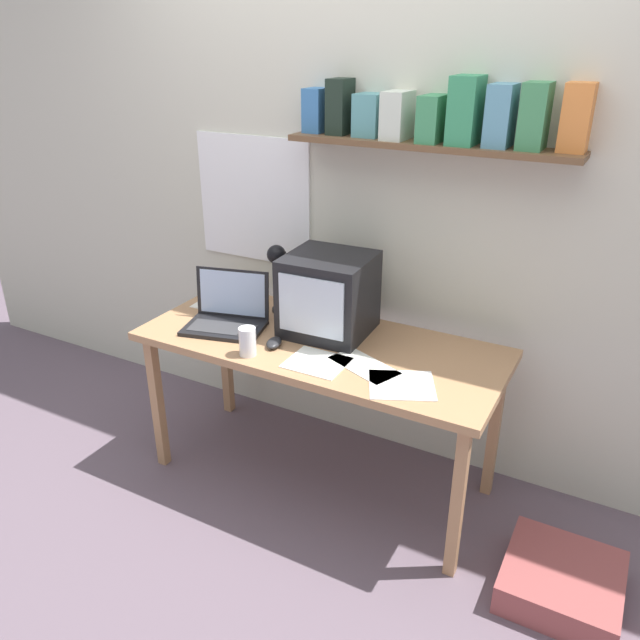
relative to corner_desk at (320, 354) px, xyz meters
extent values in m
plane|color=#645460|center=(0.00, 0.00, -0.66)|extent=(12.00, 12.00, 0.00)
cube|color=beige|center=(0.00, 0.46, 0.64)|extent=(5.60, 0.06, 2.60)
cube|color=white|center=(-0.60, 0.42, 0.52)|extent=(0.64, 0.01, 0.62)
cube|color=brown|center=(0.31, 0.34, 0.86)|extent=(1.20, 0.18, 0.02)
cube|color=teal|center=(-0.22, 0.37, 0.97)|extent=(0.08, 0.11, 0.18)
cube|color=black|center=(-0.10, 0.37, 0.99)|extent=(0.08, 0.12, 0.23)
cube|color=teal|center=(0.04, 0.37, 0.96)|extent=(0.11, 0.12, 0.17)
cube|color=silver|center=(0.17, 0.35, 0.97)|extent=(0.09, 0.16, 0.19)
cube|color=#3B8A59|center=(0.32, 0.35, 0.97)|extent=(0.08, 0.16, 0.18)
cube|color=#348C5C|center=(0.44, 0.35, 1.00)|extent=(0.10, 0.16, 0.25)
cube|color=#5792AA|center=(0.58, 0.36, 0.99)|extent=(0.09, 0.14, 0.23)
cube|color=#3F8754|center=(0.70, 0.36, 0.99)|extent=(0.09, 0.14, 0.24)
cube|color=orange|center=(0.84, 0.37, 1.00)|extent=(0.10, 0.11, 0.24)
cube|color=#AB7C54|center=(0.00, 0.00, 0.05)|extent=(1.58, 0.67, 0.03)
cube|color=#AB7C54|center=(-0.73, -0.27, -0.31)|extent=(0.04, 0.05, 0.69)
cube|color=#AB7C54|center=(0.73, -0.27, -0.31)|extent=(0.04, 0.05, 0.69)
cube|color=#AB7C54|center=(-0.73, 0.27, -0.31)|extent=(0.04, 0.05, 0.69)
cube|color=#AB7C54|center=(0.73, 0.27, -0.31)|extent=(0.04, 0.05, 0.69)
cube|color=black|center=(-0.02, 0.11, 0.24)|extent=(0.38, 0.36, 0.35)
cube|color=silver|center=(-0.01, -0.07, 0.25)|extent=(0.29, 0.02, 0.25)
cube|color=black|center=(-0.43, -0.11, 0.07)|extent=(0.39, 0.30, 0.02)
cube|color=#38383A|center=(-0.43, -0.12, 0.08)|extent=(0.32, 0.19, 0.00)
cube|color=black|center=(-0.46, 0.01, 0.19)|extent=(0.34, 0.11, 0.22)
cube|color=#AEC5E9|center=(-0.46, 0.01, 0.19)|extent=(0.31, 0.10, 0.20)
cylinder|color=black|center=(-0.30, 0.21, 0.07)|extent=(0.13, 0.13, 0.01)
cylinder|color=black|center=(-0.30, 0.21, 0.22)|extent=(0.02, 0.02, 0.28)
sphere|color=black|center=(-0.31, 0.16, 0.36)|extent=(0.09, 0.09, 0.09)
cylinder|color=white|center=(-0.20, -0.25, 0.13)|extent=(0.07, 0.07, 0.12)
cylinder|color=orange|center=(-0.20, -0.25, 0.11)|extent=(0.06, 0.06, 0.09)
ellipsoid|color=#232326|center=(-0.15, -0.14, 0.08)|extent=(0.09, 0.12, 0.03)
cube|color=white|center=(0.45, -0.18, 0.07)|extent=(0.31, 0.30, 0.00)
cube|color=white|center=(0.26, -0.11, 0.07)|extent=(0.32, 0.24, 0.00)
cube|color=silver|center=(-0.62, 0.11, 0.07)|extent=(0.23, 0.18, 0.00)
cube|color=white|center=(0.08, -0.18, 0.07)|extent=(0.24, 0.21, 0.00)
cube|color=#954847|center=(1.12, -0.18, -0.59)|extent=(0.42, 0.42, 0.13)
camera|label=1|loc=(1.14, -2.11, 1.27)|focal=35.00mm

